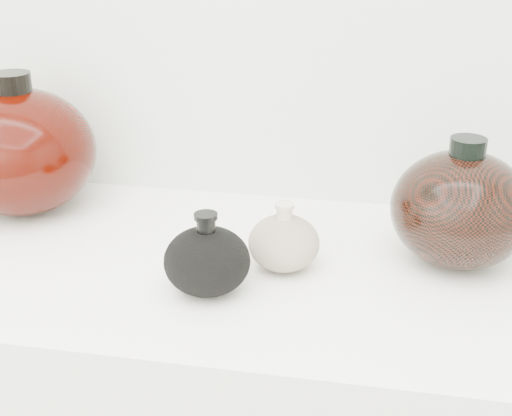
% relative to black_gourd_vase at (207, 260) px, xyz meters
% --- Properties ---
extents(black_gourd_vase, '(0.13, 0.13, 0.11)m').
position_rel_black_gourd_vase_xyz_m(black_gourd_vase, '(0.00, 0.00, 0.00)').
color(black_gourd_vase, black).
rests_on(black_gourd_vase, display_counter).
extents(cream_gourd_vase, '(0.12, 0.12, 0.10)m').
position_rel_black_gourd_vase_xyz_m(cream_gourd_vase, '(0.09, 0.08, -0.01)').
color(cream_gourd_vase, beige).
rests_on(cream_gourd_vase, display_counter).
extents(left_round_pot, '(0.30, 0.30, 0.23)m').
position_rel_black_gourd_vase_xyz_m(left_round_pot, '(-0.36, 0.20, 0.06)').
color(left_round_pot, black).
rests_on(left_round_pot, display_counter).
extents(right_round_pot, '(0.22, 0.22, 0.19)m').
position_rel_black_gourd_vase_xyz_m(right_round_pot, '(0.33, 0.15, 0.04)').
color(right_round_pot, black).
rests_on(right_round_pot, display_counter).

